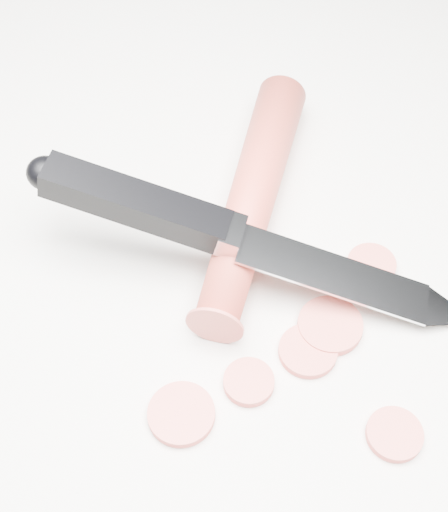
{
  "coord_description": "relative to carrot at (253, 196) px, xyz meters",
  "views": [
    {
      "loc": [
        -0.04,
        -0.26,
        0.38
      ],
      "look_at": [
        -0.04,
        0.0,
        0.02
      ],
      "focal_mm": 50.0,
      "sensor_mm": 36.0,
      "label": 1
    }
  ],
  "objects": [
    {
      "name": "ground",
      "position": [
        0.02,
        -0.05,
        -0.02
      ],
      "size": [
        2.4,
        2.4,
        0.0
      ],
      "primitive_type": "plane",
      "color": "silver",
      "rests_on": "ground"
    },
    {
      "name": "carrot",
      "position": [
        0.0,
        0.0,
        0.0
      ],
      "size": [
        0.08,
        0.21,
        0.03
      ],
      "primitive_type": "cylinder",
      "rotation": [
        1.57,
        0.0,
        -0.25
      ],
      "color": "red",
      "rests_on": "ground"
    },
    {
      "name": "carrot_slice_0",
      "position": [
        0.03,
        -0.11,
        -0.02
      ],
      "size": [
        0.04,
        0.04,
        0.01
      ],
      "primitive_type": "cylinder",
      "color": "#CB4F45",
      "rests_on": "ground"
    },
    {
      "name": "carrot_slice_1",
      "position": [
        -0.05,
        -0.15,
        -0.02
      ],
      "size": [
        0.04,
        0.04,
        0.01
      ],
      "primitive_type": "cylinder",
      "color": "#CB4F45",
      "rests_on": "ground"
    },
    {
      "name": "carrot_slice_2",
      "position": [
        0.04,
        -0.09,
        -0.01
      ],
      "size": [
        0.04,
        0.04,
        0.01
      ],
      "primitive_type": "cylinder",
      "color": "#CB4F45",
      "rests_on": "ground"
    },
    {
      "name": "carrot_slice_3",
      "position": [
        0.07,
        -0.16,
        -0.02
      ],
      "size": [
        0.03,
        0.03,
        0.01
      ],
      "primitive_type": "cylinder",
      "color": "#CB4F45",
      "rests_on": "ground"
    },
    {
      "name": "carrot_slice_4",
      "position": [
        -0.01,
        -0.13,
        -0.01
      ],
      "size": [
        0.03,
        0.03,
        0.01
      ],
      "primitive_type": "cylinder",
      "color": "#CB4F45",
      "rests_on": "ground"
    },
    {
      "name": "carrot_slice_5",
      "position": [
        0.08,
        -0.05,
        -0.01
      ],
      "size": [
        0.03,
        0.03,
        0.01
      ],
      "primitive_type": "cylinder",
      "color": "#CB4F45",
      "rests_on": "ground"
    },
    {
      "name": "kitchen_knife",
      "position": [
        0.0,
        -0.05,
        0.02
      ],
      "size": [
        0.29,
        0.1,
        0.07
      ],
      "primitive_type": null,
      "color": "#B9BCC0",
      "rests_on": "ground"
    }
  ]
}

